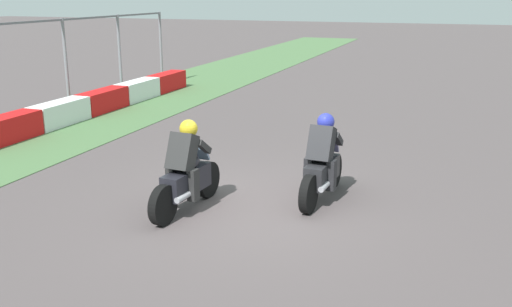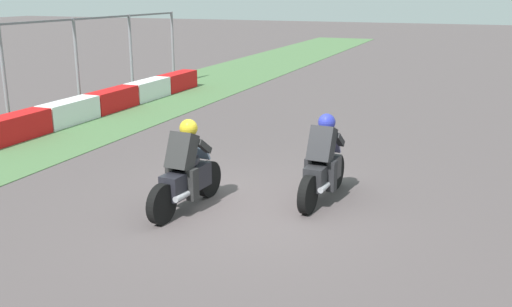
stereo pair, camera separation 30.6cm
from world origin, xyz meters
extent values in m
plane|color=#504647|center=(0.00, 0.00, 0.00)|extent=(120.00, 120.00, 0.00)
cube|color=red|center=(2.00, 7.00, 0.32)|extent=(1.96, 0.60, 0.64)
cube|color=white|center=(4.00, 7.00, 0.32)|extent=(1.96, 0.60, 0.64)
cube|color=red|center=(6.00, 7.00, 0.32)|extent=(1.96, 0.60, 0.64)
cube|color=white|center=(8.00, 7.00, 0.32)|extent=(1.96, 0.60, 0.64)
cube|color=red|center=(10.00, 7.00, 0.32)|extent=(1.96, 0.60, 0.64)
cylinder|color=slate|center=(5.78, 8.04, 1.37)|extent=(0.10, 0.10, 2.75)
cylinder|color=slate|center=(8.66, 8.04, 1.37)|extent=(0.10, 0.10, 2.75)
cylinder|color=slate|center=(11.55, 8.04, 1.37)|extent=(0.10, 0.10, 2.75)
cylinder|color=black|center=(1.46, -1.09, 0.32)|extent=(0.65, 0.18, 0.64)
cylinder|color=black|center=(0.06, -0.99, 0.32)|extent=(0.65, 0.18, 0.64)
cube|color=#242427|center=(0.76, -1.04, 0.50)|extent=(1.12, 0.40, 0.40)
ellipsoid|color=#242427|center=(0.86, -1.04, 0.80)|extent=(0.50, 0.33, 0.24)
cube|color=red|center=(0.25, -1.00, 0.52)|extent=(0.07, 0.16, 0.08)
cylinder|color=#A5A5AD|center=(0.40, -1.17, 0.37)|extent=(0.43, 0.13, 0.10)
cube|color=black|center=(0.66, -1.03, 1.02)|extent=(0.51, 0.43, 0.66)
sphere|color=#272F9C|center=(0.88, -1.05, 1.36)|extent=(0.32, 0.32, 0.30)
cube|color=slate|center=(1.26, -1.07, 0.84)|extent=(0.17, 0.27, 0.23)
cube|color=black|center=(0.65, -0.83, 0.50)|extent=(0.19, 0.15, 0.52)
cube|color=black|center=(0.63, -1.23, 0.50)|extent=(0.19, 0.15, 0.52)
cube|color=black|center=(1.05, -0.88, 1.04)|extent=(0.39, 0.13, 0.31)
cube|color=black|center=(1.03, -1.24, 1.04)|extent=(0.39, 0.13, 0.31)
cylinder|color=black|center=(0.20, 0.88, 0.32)|extent=(0.65, 0.19, 0.64)
cylinder|color=black|center=(-1.20, 1.00, 0.32)|extent=(0.65, 0.19, 0.64)
cube|color=black|center=(-0.50, 0.94, 0.50)|extent=(1.12, 0.41, 0.40)
ellipsoid|color=black|center=(-0.40, 0.93, 0.80)|extent=(0.50, 0.34, 0.24)
cube|color=red|center=(-1.01, 0.98, 0.52)|extent=(0.07, 0.16, 0.08)
cylinder|color=#A5A5AD|center=(-0.86, 0.81, 0.37)|extent=(0.43, 0.13, 0.10)
cube|color=#262626|center=(-0.60, 0.95, 1.02)|extent=(0.52, 0.44, 0.66)
sphere|color=gold|center=(-0.38, 0.93, 1.36)|extent=(0.32, 0.32, 0.30)
cube|color=slate|center=(0.00, 0.90, 0.84)|extent=(0.18, 0.27, 0.23)
cube|color=#262626|center=(-0.60, 1.15, 0.50)|extent=(0.19, 0.15, 0.52)
cube|color=#262626|center=(-0.64, 0.75, 0.50)|extent=(0.19, 0.15, 0.52)
cube|color=#262626|center=(-0.21, 1.09, 1.04)|extent=(0.39, 0.13, 0.31)
cube|color=#262626|center=(-0.24, 0.74, 1.04)|extent=(0.39, 0.13, 0.31)
camera|label=1|loc=(-8.59, -3.22, 3.51)|focal=40.62mm
camera|label=2|loc=(-8.48, -3.50, 3.51)|focal=40.62mm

